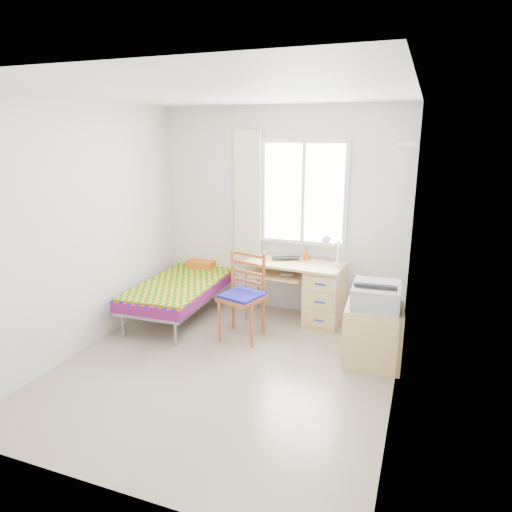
# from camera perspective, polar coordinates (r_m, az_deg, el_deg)

# --- Properties ---
(floor) EXTENTS (3.50, 3.50, 0.00)m
(floor) POSITION_cam_1_polar(r_m,az_deg,el_deg) (4.69, -3.80, -13.68)
(floor) COLOR #BCAD93
(floor) RESTS_ON ground
(ceiling) EXTENTS (3.50, 3.50, 0.00)m
(ceiling) POSITION_cam_1_polar(r_m,az_deg,el_deg) (4.14, -4.46, 19.80)
(ceiling) COLOR white
(ceiling) RESTS_ON wall_back
(wall_back) EXTENTS (3.20, 0.00, 3.20)m
(wall_back) POSITION_cam_1_polar(r_m,az_deg,el_deg) (5.84, 3.09, 5.58)
(wall_back) COLOR silver
(wall_back) RESTS_ON ground
(wall_left) EXTENTS (0.00, 3.50, 3.50)m
(wall_left) POSITION_cam_1_polar(r_m,az_deg,el_deg) (5.10, -20.71, 3.27)
(wall_left) COLOR silver
(wall_left) RESTS_ON ground
(wall_right) EXTENTS (0.00, 3.50, 3.50)m
(wall_right) POSITION_cam_1_polar(r_m,az_deg,el_deg) (3.86, 18.03, 0.02)
(wall_right) COLOR silver
(wall_right) RESTS_ON ground
(window) EXTENTS (1.10, 0.04, 1.30)m
(window) POSITION_cam_1_polar(r_m,az_deg,el_deg) (5.70, 5.96, 7.83)
(window) COLOR white
(window) RESTS_ON wall_back
(curtain) EXTENTS (0.35, 0.05, 1.70)m
(curtain) POSITION_cam_1_polar(r_m,az_deg,el_deg) (5.89, -1.02, 7.16)
(curtain) COLOR beige
(curtain) RESTS_ON wall_back
(floating_shelf) EXTENTS (0.20, 0.32, 0.03)m
(floating_shelf) POSITION_cam_1_polar(r_m,az_deg,el_deg) (5.15, 18.42, 13.13)
(floating_shelf) COLOR white
(floating_shelf) RESTS_ON wall_right
(bed) EXTENTS (0.93, 1.89, 0.81)m
(bed) POSITION_cam_1_polar(r_m,az_deg,el_deg) (5.93, -8.69, -3.48)
(bed) COLOR gray
(bed) RESTS_ON floor
(desk) EXTENTS (1.21, 0.61, 0.74)m
(desk) POSITION_cam_1_polar(r_m,az_deg,el_deg) (5.60, 7.86, -4.45)
(desk) COLOR tan
(desk) RESTS_ON floor
(chair) EXTENTS (0.52, 0.52, 0.99)m
(chair) POSITION_cam_1_polar(r_m,az_deg,el_deg) (5.13, -1.51, -4.34)
(chair) COLOR #983F1D
(chair) RESTS_ON floor
(cabinet) EXTENTS (0.60, 0.54, 0.61)m
(cabinet) POSITION_cam_1_polar(r_m,az_deg,el_deg) (4.77, 14.38, -9.54)
(cabinet) COLOR tan
(cabinet) RESTS_ON floor
(printer) EXTENTS (0.48, 0.55, 0.22)m
(printer) POSITION_cam_1_polar(r_m,az_deg,el_deg) (4.65, 14.79, -4.69)
(printer) COLOR #AAACB2
(printer) RESTS_ON cabinet
(laptop) EXTENTS (0.40, 0.34, 0.03)m
(laptop) POSITION_cam_1_polar(r_m,az_deg,el_deg) (5.65, 3.81, -0.43)
(laptop) COLOR black
(laptop) RESTS_ON desk
(pen_cup) EXTENTS (0.09, 0.09, 0.10)m
(pen_cup) POSITION_cam_1_polar(r_m,az_deg,el_deg) (5.70, 6.33, 0.00)
(pen_cup) COLOR #D36317
(pen_cup) RESTS_ON desk
(task_lamp) EXTENTS (0.22, 0.32, 0.39)m
(task_lamp) POSITION_cam_1_polar(r_m,az_deg,el_deg) (5.32, 9.39, 1.00)
(task_lamp) COLOR white
(task_lamp) RESTS_ON desk
(book) EXTENTS (0.17, 0.23, 0.02)m
(book) POSITION_cam_1_polar(r_m,az_deg,el_deg) (5.68, 3.32, -2.03)
(book) COLOR gray
(book) RESTS_ON desk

